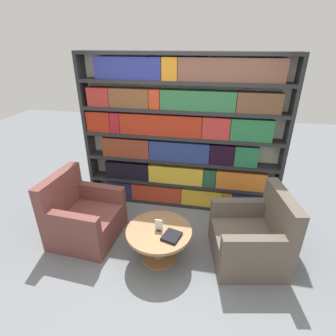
% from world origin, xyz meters
% --- Properties ---
extents(ground_plane, '(14.00, 14.00, 0.00)m').
position_xyz_m(ground_plane, '(0.00, 0.00, 0.00)').
color(ground_plane, slate).
extents(bookshelf, '(3.05, 0.30, 2.38)m').
position_xyz_m(bookshelf, '(-0.00, 1.44, 1.18)').
color(bookshelf, silver).
rests_on(bookshelf, ground_plane).
extents(armchair_left, '(0.88, 0.91, 0.93)m').
position_xyz_m(armchair_left, '(-1.18, 0.33, 0.31)').
color(armchair_left, brown).
rests_on(armchair_left, ground_plane).
extents(armchair_right, '(0.97, 0.99, 0.93)m').
position_xyz_m(armchair_right, '(1.06, 0.34, 0.31)').
color(armchair_right, brown).
rests_on(armchair_right, ground_plane).
extents(coffee_table, '(0.80, 0.80, 0.45)m').
position_xyz_m(coffee_table, '(-0.06, 0.11, 0.32)').
color(coffee_table, olive).
rests_on(coffee_table, ground_plane).
extents(table_sign, '(0.09, 0.06, 0.15)m').
position_xyz_m(table_sign, '(-0.06, 0.11, 0.51)').
color(table_sign, black).
rests_on(table_sign, coffee_table).
extents(stray_book, '(0.24, 0.26, 0.03)m').
position_xyz_m(stray_book, '(0.11, 0.01, 0.46)').
color(stray_book, black).
rests_on(stray_book, coffee_table).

